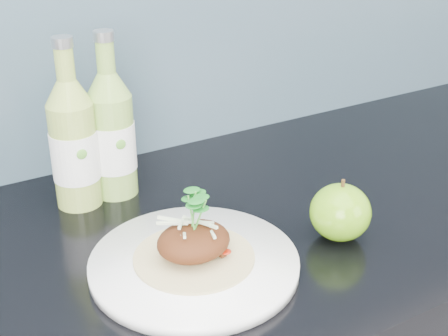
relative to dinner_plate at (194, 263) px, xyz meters
The scene contains 5 objects.
dinner_plate is the anchor object (origin of this frame).
pork_taco 0.04m from the dinner_plate, 89.78° to the left, with size 0.16×0.16×0.10m.
green_apple 0.22m from the dinner_plate, ahead, with size 0.10×0.10×0.09m.
cider_bottle_left 0.27m from the dinner_plate, 105.74° to the left, with size 0.09×0.09×0.26m.
cider_bottle_right 0.27m from the dinner_plate, 91.71° to the left, with size 0.09×0.09×0.26m.
Camera 1 is at (-0.31, 1.02, 1.37)m, focal length 50.00 mm.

